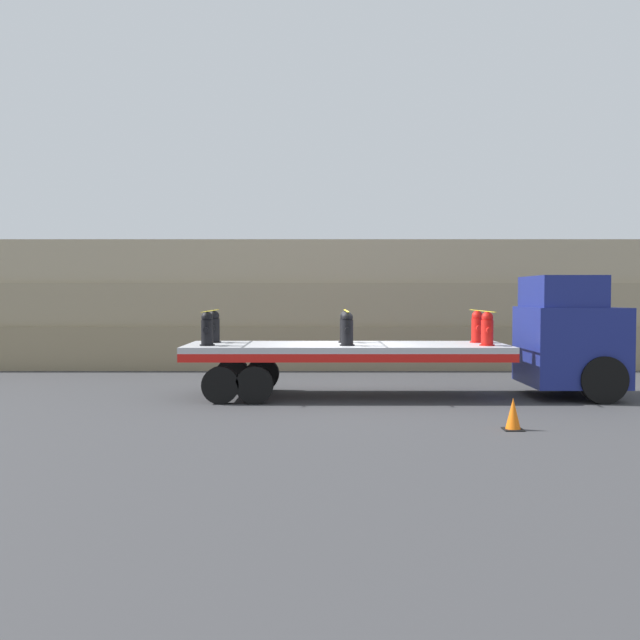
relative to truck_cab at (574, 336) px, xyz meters
The scene contains 14 objects.
ground_plane 5.93m from the truck_cab, behind, with size 120.00×120.00×0.00m, color #38383A.
rock_cliff 9.58m from the truck_cab, 126.78° to the left, with size 60.00×3.30×4.47m.
truck_cab is the anchor object (origin of this frame).
flatbed_trailer 6.33m from the truck_cab, behind, with size 8.07×2.63×1.34m.
fire_hydrant_black_near_0 9.18m from the truck_cab, behind, with size 0.37×0.55×0.84m.
fire_hydrant_black_far_0 9.18m from the truck_cab, behind, with size 0.37×0.55×0.84m.
fire_hydrant_black_near_1 5.75m from the truck_cab, behind, with size 0.37×0.55×0.84m.
fire_hydrant_black_far_1 5.75m from the truck_cab, behind, with size 0.37×0.55×0.84m.
fire_hydrant_red_near_2 2.36m from the truck_cab, 166.33° to the right, with size 0.37×0.55×0.84m.
fire_hydrant_red_far_2 2.36m from the truck_cab, 166.33° to the left, with size 0.37×0.55×0.84m.
cargo_strap_rear 9.18m from the truck_cab, behind, with size 0.05×2.73×0.01m.
cargo_strap_middle 5.76m from the truck_cab, behind, with size 0.05×2.73×0.01m.
cargo_strap_front 2.37m from the truck_cab, behind, with size 0.05×2.73×0.01m.
traffic_cone 5.35m from the truck_cab, 121.20° to the right, with size 0.37×0.37×0.62m.
Camera 1 is at (-0.67, -17.98, 2.60)m, focal length 40.00 mm.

